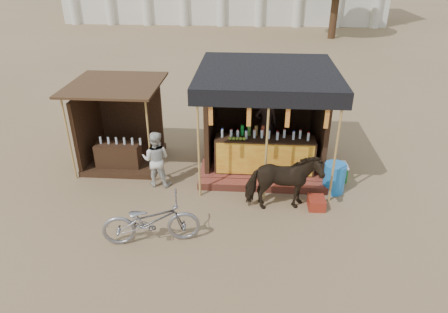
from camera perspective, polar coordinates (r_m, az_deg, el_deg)
ground at (r=8.82m, az=-0.76°, el=-11.20°), size 120.00×120.00×0.00m
main_stall at (r=11.16m, az=5.80°, el=3.68°), size 3.60×3.61×2.78m
secondary_stall at (r=11.74m, az=-15.04°, el=3.12°), size 2.40×2.40×2.38m
cow at (r=9.33m, az=8.42°, el=-3.74°), size 1.81×1.05×1.44m
motorbike at (r=8.49m, az=-10.39°, el=-8.99°), size 2.12×1.08×1.06m
bystander at (r=10.33m, az=-9.69°, el=-0.37°), size 0.76×0.61×1.50m
blue_barrel at (r=10.46m, az=15.46°, el=-2.96°), size 0.69×0.69×0.77m
red_crate at (r=9.83m, az=13.06°, el=-6.48°), size 0.40×0.45×0.27m
cooler at (r=11.07m, az=15.47°, el=-2.09°), size 0.65×0.45×0.46m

